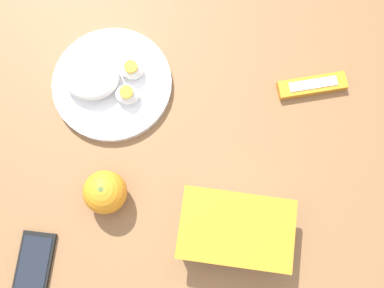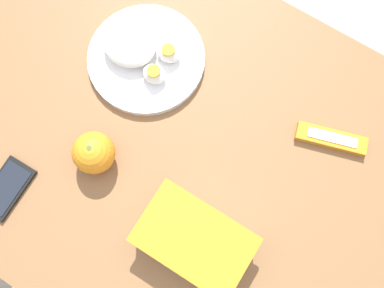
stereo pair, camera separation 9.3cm
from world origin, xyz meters
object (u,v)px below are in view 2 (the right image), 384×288
Objects in this scene: food_container at (195,240)px; rice_plate at (142,55)px; candy_bar at (331,139)px; cell_phone at (7,188)px; orange_fruit at (94,153)px.

food_container reaches higher than rice_plate.
cell_phone is (0.52, 0.45, -0.00)m from candy_bar.
orange_fruit is 0.50m from candy_bar.
orange_fruit is 0.20m from cell_phone.
rice_plate is at bearing -41.98° from food_container.
cell_phone is at bearing 78.75° from rice_plate.
cell_phone is at bearing 16.86° from food_container.
food_container is 0.36m from candy_bar.
candy_bar is 1.25× the size of cell_phone.
orange_fruit reaches higher than food_container.
orange_fruit reaches higher than cell_phone.
orange_fruit is at bearing 100.22° from rice_plate.
orange_fruit is 0.24m from rice_plate.
rice_plate is at bearing -101.25° from cell_phone.
orange_fruit is at bearing -8.09° from food_container.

